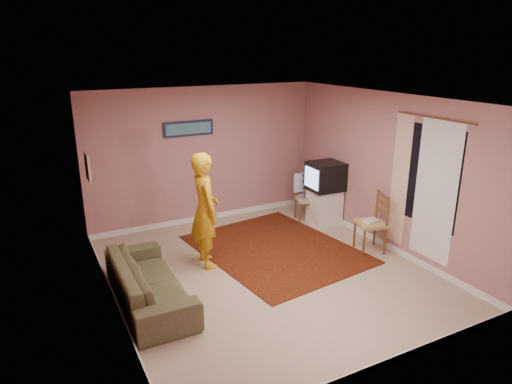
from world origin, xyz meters
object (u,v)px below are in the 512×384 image
chair_a (307,193)px  sofa (149,281)px  person (205,210)px  tv_cabinet (324,207)px  chair_b (371,216)px  crt_tv (325,176)px

chair_a → sofa: (-3.53, -1.54, -0.27)m
chair_a → person: size_ratio=0.29×
tv_cabinet → sofa: tv_cabinet is taller
tv_cabinet → chair_b: 1.40m
tv_cabinet → chair_a: chair_a is taller
chair_b → person: person is taller
tv_cabinet → chair_b: (-0.05, -1.37, 0.27)m
tv_cabinet → sofa: bearing=-161.3°
chair_b → chair_a: bearing=-157.7°
crt_tv → chair_a: crt_tv is taller
sofa → tv_cabinet: bearing=-70.9°
crt_tv → chair_a: bearing=130.9°
tv_cabinet → chair_b: bearing=-92.2°
chair_a → crt_tv: bearing=-33.8°
crt_tv → tv_cabinet: bearing=-0.0°
crt_tv → chair_b: (-0.05, -1.37, -0.34)m
crt_tv → chair_b: bearing=-90.0°
chair_b → person: 2.74m
crt_tv → chair_a: 0.52m
sofa → person: bearing=-57.1°
chair_b → crt_tv: bearing=-165.6°
chair_a → chair_b: (0.17, -1.64, 0.05)m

